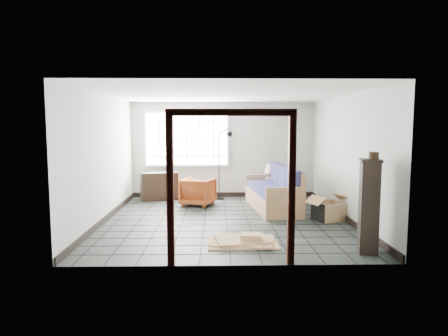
{
  "coord_description": "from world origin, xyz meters",
  "views": [
    {
      "loc": [
        -0.22,
        -8.21,
        1.97
      ],
      "look_at": [
        -0.03,
        0.3,
        1.06
      ],
      "focal_mm": 32.0,
      "sensor_mm": 36.0,
      "label": 1
    }
  ],
  "objects_px": {
    "armchair": "(198,190)",
    "side_table": "(273,184)",
    "futon_sofa": "(275,194)",
    "tall_shelf": "(369,205)"
  },
  "relations": [
    {
      "from": "armchair",
      "to": "side_table",
      "type": "height_order",
      "value": "armchair"
    },
    {
      "from": "futon_sofa",
      "to": "tall_shelf",
      "type": "relative_size",
      "value": 1.61
    },
    {
      "from": "futon_sofa",
      "to": "side_table",
      "type": "relative_size",
      "value": 4.57
    },
    {
      "from": "side_table",
      "to": "tall_shelf",
      "type": "xyz_separation_m",
      "value": [
        0.86,
        -4.35,
        0.32
      ]
    },
    {
      "from": "futon_sofa",
      "to": "tall_shelf",
      "type": "distance_m",
      "value": 3.44
    },
    {
      "from": "futon_sofa",
      "to": "armchair",
      "type": "height_order",
      "value": "futon_sofa"
    },
    {
      "from": "futon_sofa",
      "to": "side_table",
      "type": "height_order",
      "value": "futon_sofa"
    },
    {
      "from": "futon_sofa",
      "to": "armchair",
      "type": "bearing_deg",
      "value": 159.21
    },
    {
      "from": "armchair",
      "to": "tall_shelf",
      "type": "distance_m",
      "value": 4.7
    },
    {
      "from": "futon_sofa",
      "to": "armchair",
      "type": "distance_m",
      "value": 1.91
    }
  ]
}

